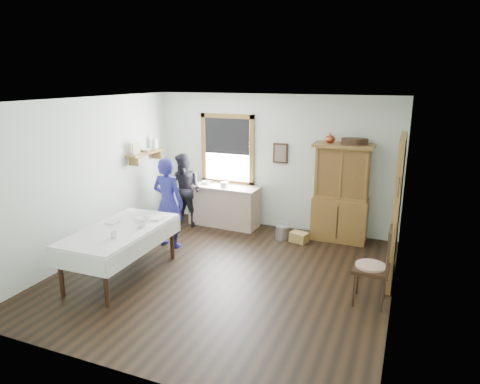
# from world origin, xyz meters

# --- Properties ---
(room) EXTENTS (5.01, 5.01, 2.70)m
(room) POSITION_xyz_m (0.00, 0.00, 1.35)
(room) COLOR black
(room) RESTS_ON ground
(window) EXTENTS (1.18, 0.07, 1.48)m
(window) POSITION_xyz_m (-1.00, 2.46, 1.63)
(window) COLOR white
(window) RESTS_ON room
(doorway) EXTENTS (0.09, 1.14, 2.22)m
(doorway) POSITION_xyz_m (2.46, 0.85, 1.16)
(doorway) COLOR #41372E
(doorway) RESTS_ON room
(wall_shelf) EXTENTS (0.24, 1.00, 0.44)m
(wall_shelf) POSITION_xyz_m (-2.37, 1.54, 1.57)
(wall_shelf) COLOR olive
(wall_shelf) RESTS_ON room
(framed_picture) EXTENTS (0.30, 0.04, 0.40)m
(framed_picture) POSITION_xyz_m (0.15, 2.46, 1.55)
(framed_picture) COLOR black
(framed_picture) RESTS_ON room
(rug_beater) EXTENTS (0.01, 0.27, 0.27)m
(rug_beater) POSITION_xyz_m (2.45, 0.30, 1.72)
(rug_beater) COLOR black
(rug_beater) RESTS_ON room
(work_counter) EXTENTS (1.50, 0.63, 0.85)m
(work_counter) POSITION_xyz_m (-0.95, 2.16, 0.42)
(work_counter) COLOR tan
(work_counter) RESTS_ON room
(china_hutch) EXTENTS (1.08, 0.51, 1.85)m
(china_hutch) POSITION_xyz_m (1.42, 2.21, 0.92)
(china_hutch) COLOR olive
(china_hutch) RESTS_ON room
(dining_table) EXTENTS (1.07, 1.98, 0.78)m
(dining_table) POSITION_xyz_m (-1.45, -0.61, 0.39)
(dining_table) COLOR silver
(dining_table) RESTS_ON room
(spindle_chair) EXTENTS (0.52, 0.52, 1.11)m
(spindle_chair) POSITION_xyz_m (2.21, -0.01, 0.56)
(spindle_chair) COLOR black
(spindle_chair) RESTS_ON room
(pail) EXTENTS (0.27, 0.27, 0.26)m
(pail) POSITION_xyz_m (0.41, 1.84, 0.13)
(pail) COLOR #9FA0A7
(pail) RESTS_ON room
(wicker_basket) EXTENTS (0.37, 0.31, 0.19)m
(wicker_basket) POSITION_xyz_m (0.75, 1.80, 0.09)
(wicker_basket) COLOR #A88B4C
(wicker_basket) RESTS_ON room
(woman_blue) EXTENTS (0.58, 0.40, 1.53)m
(woman_blue) POSITION_xyz_m (-1.41, 0.73, 0.77)
(woman_blue) COLOR navy
(woman_blue) RESTS_ON room
(figure_dark) EXTENTS (0.75, 0.63, 1.40)m
(figure_dark) POSITION_xyz_m (-1.69, 1.84, 0.70)
(figure_dark) COLOR black
(figure_dark) RESTS_ON room
(table_cup_a) EXTENTS (0.16, 0.16, 0.10)m
(table_cup_a) POSITION_xyz_m (-1.17, -0.44, 0.83)
(table_cup_a) COLOR white
(table_cup_a) RESTS_ON dining_table
(table_cup_b) EXTENTS (0.12, 0.12, 0.10)m
(table_cup_b) POSITION_xyz_m (-1.28, -0.97, 0.83)
(table_cup_b) COLOR white
(table_cup_b) RESTS_ON dining_table
(table_bowl) EXTENTS (0.24, 0.24, 0.06)m
(table_bowl) POSITION_xyz_m (-1.34, -0.16, 0.81)
(table_bowl) COLOR white
(table_bowl) RESTS_ON dining_table
(counter_book) EXTENTS (0.26, 0.26, 0.02)m
(counter_book) POSITION_xyz_m (-1.48, 2.28, 0.86)
(counter_book) COLOR brown
(counter_book) RESTS_ON work_counter
(counter_bowl) EXTENTS (0.23, 0.23, 0.06)m
(counter_bowl) POSITION_xyz_m (-1.37, 2.18, 0.88)
(counter_bowl) COLOR white
(counter_bowl) RESTS_ON work_counter
(shelf_bowl) EXTENTS (0.22, 0.22, 0.05)m
(shelf_bowl) POSITION_xyz_m (-2.37, 1.55, 1.60)
(shelf_bowl) COLOR white
(shelf_bowl) RESTS_ON wall_shelf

